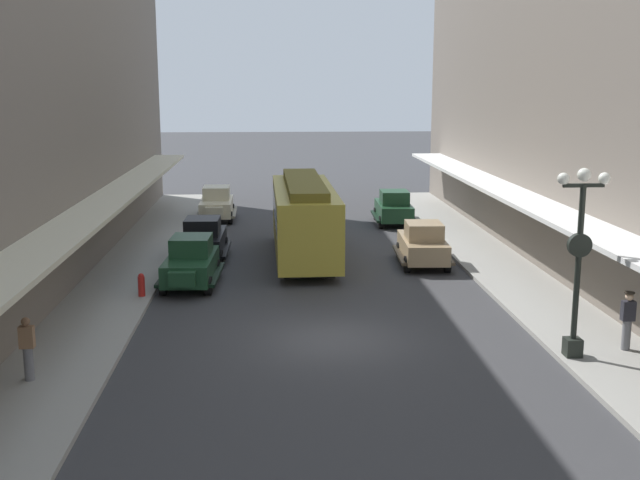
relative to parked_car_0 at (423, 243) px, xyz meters
The scene contains 13 objects.
ground_plane 10.42m from the parked_car_0, 115.77° to the right, with size 200.00×200.00×0.00m, color #38383A.
sidewalk_left 15.24m from the parked_car_0, 142.12° to the right, with size 3.00×60.00×0.15m, color #99968E.
sidewalk_right 9.85m from the parked_car_0, 72.25° to the right, with size 3.00×60.00×0.15m, color #99968E.
parked_car_0 is the anchor object (origin of this frame).
parked_car_1 9.63m from the parked_car_0, 88.29° to the left, with size 2.26×4.30×1.84m.
parked_car_2 9.38m from the parked_car_0, 169.68° to the left, with size 2.20×4.28×1.84m.
parked_car_3 9.72m from the parked_car_0, 163.57° to the right, with size 2.29×4.31×1.84m.
parked_car_4 14.86m from the parked_car_0, 128.86° to the left, with size 2.17×4.27×1.84m.
streetcar 5.18m from the parked_car_0, 163.69° to the left, with size 2.64×9.63×3.46m.
lamp_post_with_clock 11.93m from the parked_car_0, 80.75° to the right, with size 1.42×0.44×5.16m.
fire_hydrant 11.84m from the parked_car_0, 156.60° to the right, with size 0.24×0.24×0.82m.
pedestrian_0 11.75m from the parked_car_0, 72.29° to the right, with size 0.36×0.28×1.67m.
pedestrian_1 17.59m from the parked_car_0, 134.86° to the right, with size 0.36×0.24×1.64m.
Camera 1 is at (-1.77, -21.99, 7.48)m, focal length 43.62 mm.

